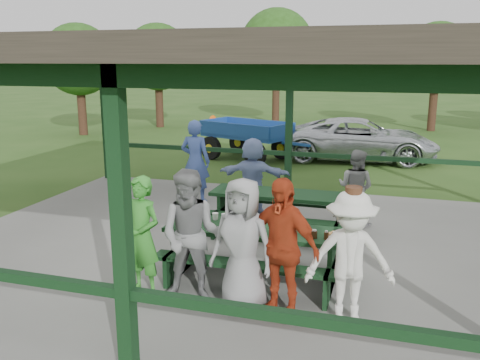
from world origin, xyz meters
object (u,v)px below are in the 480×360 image
(spectator_grey, at_px, (355,187))
(pickup_truck, at_px, (360,140))
(contestant_white_fedora, at_px, (350,258))
(spectator_lblue, at_px, (253,176))
(contestant_grey_mid, at_px, (242,245))
(spectator_blue, at_px, (195,161))
(picnic_table_far, at_px, (281,208))
(picnic_table_near, at_px, (255,247))
(farm_trailer, at_px, (247,139))
(contestant_grey_left, at_px, (192,237))
(contestant_red, at_px, (281,247))
(contestant_green, at_px, (142,236))

(spectator_grey, relative_size, pickup_truck, 0.30)
(contestant_white_fedora, height_order, spectator_lblue, contestant_white_fedora)
(contestant_grey_mid, bearing_deg, spectator_blue, 126.34)
(spectator_blue, bearing_deg, picnic_table_far, 146.18)
(contestant_white_fedora, height_order, spectator_blue, spectator_blue)
(contestant_white_fedora, bearing_deg, spectator_lblue, 107.32)
(picnic_table_near, height_order, spectator_grey, spectator_grey)
(spectator_grey, bearing_deg, farm_trailer, -37.56)
(pickup_truck, distance_m, farm_trailer, 3.60)
(picnic_table_far, relative_size, contestant_grey_left, 1.43)
(contestant_grey_left, distance_m, pickup_truck, 10.85)
(picnic_table_near, bearing_deg, picnic_table_far, 92.16)
(picnic_table_far, distance_m, contestant_grey_left, 2.95)
(farm_trailer, bearing_deg, contestant_red, -50.29)
(picnic_table_far, height_order, spectator_grey, spectator_grey)
(contestant_grey_mid, bearing_deg, spectator_lblue, 111.66)
(picnic_table_far, xyz_separation_m, spectator_lblue, (-0.78, 0.97, 0.31))
(spectator_grey, bearing_deg, contestant_grey_mid, 94.27)
(pickup_truck, bearing_deg, spectator_grey, 179.08)
(spectator_blue, relative_size, pickup_truck, 0.37)
(picnic_table_far, bearing_deg, contestant_red, -77.70)
(contestant_grey_left, height_order, farm_trailer, contestant_grey_left)
(contestant_grey_left, relative_size, farm_trailer, 0.46)
(spectator_blue, bearing_deg, spectator_grey, 170.47)
(spectator_blue, height_order, farm_trailer, spectator_blue)
(spectator_blue, bearing_deg, pickup_truck, -115.15)
(contestant_grey_left, height_order, contestant_white_fedora, contestant_grey_left)
(contestant_grey_left, bearing_deg, pickup_truck, 75.20)
(contestant_red, bearing_deg, contestant_grey_left, -162.62)
(contestant_grey_left, xyz_separation_m, spectator_grey, (1.74, 3.79, -0.15))
(contestant_red, relative_size, spectator_grey, 1.20)
(pickup_truck, relative_size, farm_trailer, 1.28)
(contestant_grey_left, bearing_deg, spectator_blue, 103.60)
(pickup_truck, bearing_deg, contestant_green, 165.20)
(contestant_red, xyz_separation_m, pickup_truck, (0.20, 10.79, -0.29))
(picnic_table_near, distance_m, contestant_white_fedora, 1.66)
(contestant_white_fedora, xyz_separation_m, spectator_grey, (-0.23, 3.79, -0.09))
(contestant_green, distance_m, contestant_grey_mid, 1.36)
(contestant_green, xyz_separation_m, spectator_grey, (2.43, 3.80, -0.08))
(contestant_grey_left, bearing_deg, spectator_grey, 57.78)
(contestant_grey_left, height_order, spectator_blue, spectator_blue)
(contestant_grey_mid, xyz_separation_m, spectator_blue, (-2.38, 4.42, 0.06))
(contestant_grey_left, xyz_separation_m, farm_trailer, (-2.14, 9.87, -0.31))
(contestant_grey_mid, height_order, contestant_red, contestant_red)
(picnic_table_far, height_order, pickup_truck, pickup_truck)
(contestant_grey_left, relative_size, contestant_white_fedora, 1.04)
(picnic_table_far, distance_m, contestant_grey_mid, 2.92)
(pickup_truck, bearing_deg, contestant_white_fedora, 179.18)
(contestant_grey_left, relative_size, pickup_truck, 0.36)
(spectator_lblue, bearing_deg, spectator_blue, -23.16)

